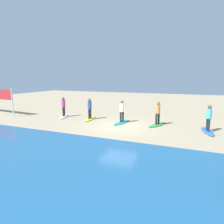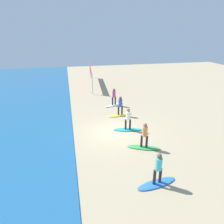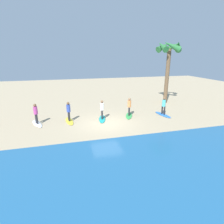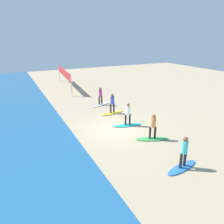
% 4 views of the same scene
% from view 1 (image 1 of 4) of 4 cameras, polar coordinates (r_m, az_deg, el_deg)
% --- Properties ---
extents(ground_plane, '(60.00, 60.00, 0.00)m').
position_cam_1_polar(ground_plane, '(13.29, 2.13, -4.34)').
color(ground_plane, tan).
extents(surfboard_blue, '(0.93, 2.17, 0.09)m').
position_cam_1_polar(surfboard_blue, '(13.31, 27.06, -5.26)').
color(surfboard_blue, blue).
rests_on(surfboard_blue, ground).
extents(surfer_blue, '(0.32, 0.45, 1.64)m').
position_cam_1_polar(surfer_blue, '(13.10, 27.42, -1.07)').
color(surfer_blue, '#232328').
rests_on(surfer_blue, surfboard_blue).
extents(surfboard_green, '(1.33, 2.15, 0.09)m').
position_cam_1_polar(surfboard_green, '(13.92, 13.62, -3.76)').
color(surfboard_green, green).
rests_on(surfboard_green, ground).
extents(surfer_green, '(0.32, 0.44, 1.64)m').
position_cam_1_polar(surfer_green, '(13.71, 13.79, 0.26)').
color(surfer_green, '#232328').
rests_on(surfer_green, surfboard_green).
extents(surfboard_teal, '(0.99, 2.17, 0.09)m').
position_cam_1_polar(surfboard_teal, '(14.25, 3.00, -3.15)').
color(surfboard_teal, teal).
rests_on(surfboard_teal, ground).
extents(surfer_teal, '(0.32, 0.45, 1.64)m').
position_cam_1_polar(surfer_teal, '(14.05, 3.04, 0.79)').
color(surfer_teal, '#232328').
rests_on(surfer_teal, surfboard_teal).
extents(surfboard_yellow, '(0.83, 2.15, 0.09)m').
position_cam_1_polar(surfboard_yellow, '(15.53, -6.76, -2.09)').
color(surfboard_yellow, yellow).
rests_on(surfboard_yellow, ground).
extents(surfer_yellow, '(0.32, 0.46, 1.64)m').
position_cam_1_polar(surfer_yellow, '(15.35, -6.83, 1.53)').
color(surfer_yellow, '#232328').
rests_on(surfer_yellow, surfboard_yellow).
extents(surfboard_white, '(1.26, 2.16, 0.09)m').
position_cam_1_polar(surfboard_white, '(16.94, -14.41, -1.30)').
color(surfboard_white, white).
rests_on(surfboard_white, ground).
extents(surfer_white, '(0.32, 0.44, 1.64)m').
position_cam_1_polar(surfer_white, '(16.77, -14.57, 2.02)').
color(surfer_white, '#232328').
rests_on(surfer_white, surfboard_white).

